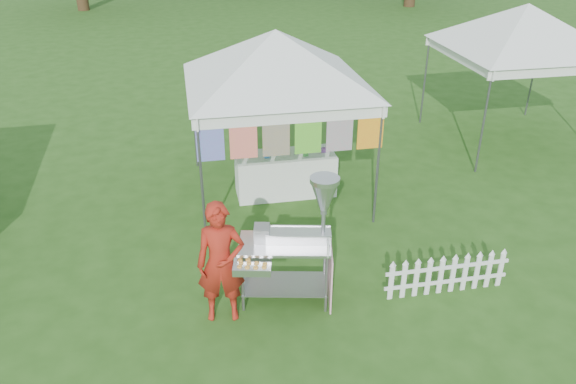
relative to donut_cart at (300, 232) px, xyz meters
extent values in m
plane|color=#264C15|center=(0.26, -0.28, -1.09)|extent=(120.00, 120.00, 0.00)
cylinder|color=#59595E|center=(-1.16, 1.80, -0.04)|extent=(0.04, 0.04, 2.10)
cylinder|color=#59595E|center=(1.68, 1.80, -0.04)|extent=(0.04, 0.04, 2.10)
cylinder|color=#59595E|center=(-1.16, 4.64, -0.04)|extent=(0.04, 0.04, 2.10)
cylinder|color=#59595E|center=(1.68, 4.64, -0.04)|extent=(0.04, 0.04, 2.10)
cube|color=white|center=(0.26, 1.80, 0.91)|extent=(3.00, 0.03, 0.22)
cube|color=white|center=(0.26, 4.64, 0.91)|extent=(3.00, 0.03, 0.22)
pyramid|color=white|center=(0.26, 3.22, 1.91)|extent=(4.24, 4.24, 0.90)
cylinder|color=#59595E|center=(0.26, 1.80, 0.99)|extent=(3.00, 0.03, 0.03)
cube|color=purple|center=(-0.99, 1.80, 0.64)|extent=(0.42, 0.01, 0.70)
cube|color=#C81980|center=(-0.49, 1.80, 0.64)|extent=(0.42, 0.01, 0.70)
cube|color=#E9A90C|center=(0.01, 1.80, 0.64)|extent=(0.42, 0.01, 0.70)
cube|color=#178C29|center=(0.51, 1.80, 0.64)|extent=(0.42, 0.01, 0.70)
cube|color=#31B79A|center=(1.01, 1.80, 0.64)|extent=(0.42, 0.01, 0.70)
cube|color=red|center=(1.51, 1.80, 0.64)|extent=(0.42, 0.01, 0.70)
cylinder|color=#59595E|center=(4.34, 3.30, -0.04)|extent=(0.04, 0.04, 2.10)
cylinder|color=#59595E|center=(4.34, 6.14, -0.04)|extent=(0.04, 0.04, 2.10)
cylinder|color=#59595E|center=(7.18, 6.14, -0.04)|extent=(0.04, 0.04, 2.10)
cube|color=white|center=(5.76, 3.30, 0.91)|extent=(3.00, 0.03, 0.22)
cube|color=white|center=(5.76, 6.14, 0.91)|extent=(3.00, 0.03, 0.22)
pyramid|color=white|center=(5.76, 4.72, 1.91)|extent=(4.24, 4.24, 0.90)
cylinder|color=#59595E|center=(5.76, 3.30, 0.99)|extent=(3.00, 0.03, 0.03)
cylinder|color=gray|center=(-0.78, -0.08, -0.64)|extent=(0.05, 0.05, 0.90)
cylinder|color=gray|center=(0.30, -0.31, -0.64)|extent=(0.05, 0.05, 0.90)
cylinder|color=gray|center=(-0.68, 0.41, -0.64)|extent=(0.05, 0.05, 0.90)
cylinder|color=gray|center=(0.40, 0.18, -0.64)|extent=(0.05, 0.05, 0.90)
cube|color=gray|center=(-0.19, 0.05, -0.84)|extent=(1.23, 0.79, 0.01)
cube|color=#B7B7BC|center=(-0.19, 0.05, -0.19)|extent=(1.30, 0.83, 0.04)
cube|color=#B7B7BC|center=(0.00, 0.06, -0.09)|extent=(0.88, 0.42, 0.15)
cube|color=gray|center=(-0.47, 0.16, -0.06)|extent=(0.24, 0.26, 0.22)
cylinder|color=gray|center=(0.31, -0.01, 0.26)|extent=(0.06, 0.06, 0.90)
cone|color=#B7B7BC|center=(0.31, -0.01, 0.51)|extent=(0.43, 0.43, 0.40)
cylinder|color=#B7B7BC|center=(0.31, -0.01, 0.73)|extent=(0.45, 0.45, 0.06)
cube|color=#B7B7BC|center=(-0.66, -0.24, -0.29)|extent=(0.53, 0.39, 0.10)
cube|color=pink|center=(0.41, -0.08, -0.64)|extent=(0.17, 0.74, 0.81)
cube|color=white|center=(0.29, -0.34, -0.07)|extent=(0.04, 0.14, 0.18)
imported|color=maroon|center=(-1.04, -0.14, -0.25)|extent=(0.65, 0.46, 1.68)
cube|color=white|center=(1.23, -0.23, -0.81)|extent=(0.07, 0.02, 0.56)
cube|color=white|center=(1.41, -0.23, -0.81)|extent=(0.07, 0.02, 0.56)
cube|color=white|center=(1.59, -0.23, -0.81)|extent=(0.07, 0.02, 0.56)
cube|color=white|center=(1.77, -0.23, -0.81)|extent=(0.07, 0.02, 0.56)
cube|color=white|center=(1.95, -0.23, -0.81)|extent=(0.07, 0.02, 0.56)
cube|color=white|center=(2.13, -0.23, -0.81)|extent=(0.07, 0.02, 0.56)
cube|color=white|center=(2.31, -0.23, -0.81)|extent=(0.07, 0.02, 0.56)
cube|color=white|center=(2.49, -0.23, -0.81)|extent=(0.07, 0.02, 0.56)
cube|color=white|center=(2.67, -0.23, -0.81)|extent=(0.07, 0.02, 0.56)
cube|color=white|center=(2.85, -0.23, -0.81)|extent=(0.07, 0.02, 0.56)
cube|color=white|center=(2.04, -0.23, -0.91)|extent=(1.80, 0.03, 0.05)
cube|color=white|center=(2.04, -0.23, -0.67)|extent=(1.80, 0.03, 0.05)
cube|color=white|center=(0.40, 3.12, -0.70)|extent=(1.80, 0.70, 0.78)
camera|label=1|loc=(-1.31, -6.02, 3.84)|focal=35.00mm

